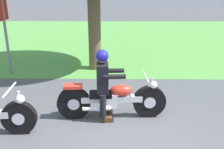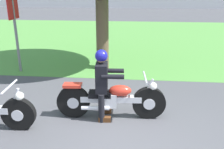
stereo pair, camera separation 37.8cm
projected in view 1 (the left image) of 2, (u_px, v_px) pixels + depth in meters
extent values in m
plane|color=#4C4C51|center=(122.00, 146.00, 4.21)|extent=(120.00, 120.00, 0.00)
cube|color=#549342|center=(118.00, 37.00, 12.82)|extent=(60.00, 12.00, 0.01)
cylinder|color=black|center=(149.00, 102.00, 5.05)|extent=(0.67, 0.16, 0.66)
cylinder|color=silver|center=(149.00, 102.00, 5.05)|extent=(0.24, 0.15, 0.23)
cylinder|color=black|center=(74.00, 103.00, 4.98)|extent=(0.67, 0.16, 0.66)
cylinder|color=silver|center=(74.00, 103.00, 4.98)|extent=(0.24, 0.15, 0.23)
cube|color=silver|center=(112.00, 99.00, 4.99)|extent=(1.21, 0.22, 0.12)
cube|color=silver|center=(109.00, 100.00, 4.99)|extent=(0.33, 0.26, 0.28)
ellipsoid|color=red|center=(121.00, 90.00, 4.93)|extent=(0.45, 0.27, 0.22)
cube|color=black|center=(101.00, 94.00, 4.94)|extent=(0.45, 0.27, 0.10)
cube|color=red|center=(73.00, 86.00, 4.86)|extent=(0.37, 0.22, 0.06)
cylinder|color=silver|center=(147.00, 90.00, 4.96)|extent=(0.26, 0.07, 0.53)
cylinder|color=silver|center=(146.00, 76.00, 4.86)|extent=(0.08, 0.66, 0.04)
sphere|color=white|center=(153.00, 85.00, 4.93)|extent=(0.16, 0.16, 0.16)
cylinder|color=silver|center=(97.00, 109.00, 4.89)|extent=(0.55, 0.11, 0.08)
cylinder|color=black|center=(103.00, 100.00, 5.19)|extent=(0.12, 0.12, 0.58)
cube|color=#593319|center=(106.00, 111.00, 5.27)|extent=(0.25, 0.12, 0.10)
cylinder|color=black|center=(103.00, 109.00, 4.85)|extent=(0.12, 0.12, 0.58)
cube|color=#593319|center=(106.00, 119.00, 4.93)|extent=(0.25, 0.12, 0.10)
cube|color=black|center=(102.00, 78.00, 4.83)|extent=(0.24, 0.39, 0.56)
cylinder|color=black|center=(113.00, 71.00, 4.97)|extent=(0.42, 0.12, 0.09)
cylinder|color=black|center=(114.00, 77.00, 4.65)|extent=(0.42, 0.12, 0.09)
sphere|color=tan|center=(102.00, 58.00, 4.69)|extent=(0.20, 0.20, 0.20)
sphere|color=navy|center=(102.00, 56.00, 4.68)|extent=(0.24, 0.24, 0.24)
cylinder|color=black|center=(19.00, 118.00, 4.47)|extent=(0.63, 0.16, 0.63)
cylinder|color=silver|center=(19.00, 118.00, 4.47)|extent=(0.23, 0.15, 0.22)
cylinder|color=silver|center=(14.00, 105.00, 4.38)|extent=(0.26, 0.07, 0.53)
cylinder|color=silver|center=(9.00, 90.00, 4.28)|extent=(0.08, 0.66, 0.04)
sphere|color=white|center=(20.00, 99.00, 4.35)|extent=(0.16, 0.16, 0.16)
cylinder|color=brown|center=(95.00, 32.00, 7.72)|extent=(0.39, 0.39, 2.36)
cylinder|color=gray|center=(5.00, 31.00, 7.19)|extent=(0.08, 0.08, 2.60)
cube|color=red|center=(2.00, 4.00, 6.93)|extent=(0.04, 0.60, 0.90)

